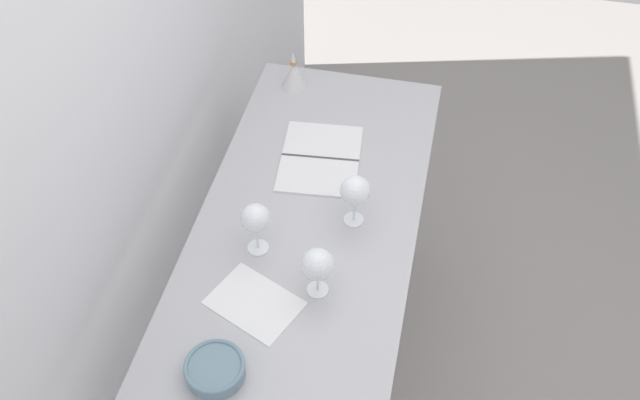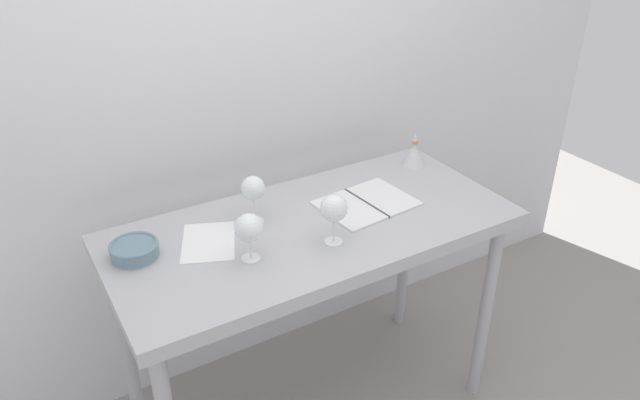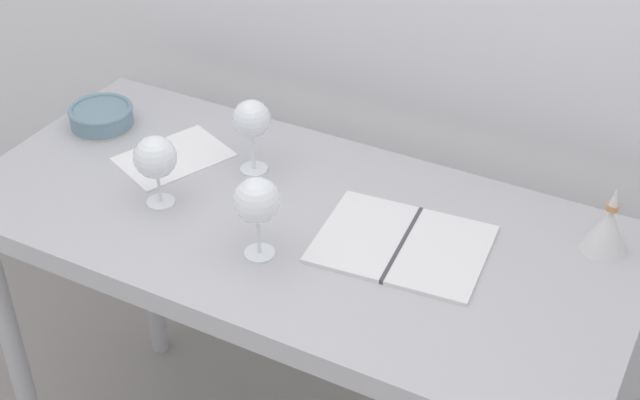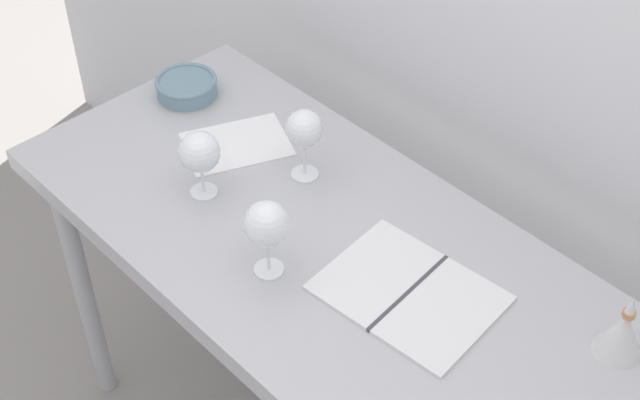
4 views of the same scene
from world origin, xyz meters
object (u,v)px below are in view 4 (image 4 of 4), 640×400
at_px(tasting_sheet_upper, 237,144).
at_px(tasting_bowl, 187,87).
at_px(wine_glass_far_left, 304,130).
at_px(wine_glass_near_center, 265,224).
at_px(decanter_funnel, 622,333).
at_px(wine_glass_near_left, 200,153).
at_px(open_notebook, 409,293).

distance_m(tasting_sheet_upper, tasting_bowl, 0.23).
xyz_separation_m(wine_glass_far_left, wine_glass_near_center, (0.16, -0.25, -0.00)).
height_order(wine_glass_near_center, decanter_funnel, wine_glass_near_center).
distance_m(wine_glass_near_left, tasting_bowl, 0.37).
relative_size(wine_glass_near_center, decanter_funnel, 1.20).
relative_size(wine_glass_far_left, open_notebook, 0.49).
height_order(wine_glass_far_left, decanter_funnel, wine_glass_far_left).
bearing_deg(tasting_sheet_upper, open_notebook, 18.18).
height_order(wine_glass_near_left, decanter_funnel, wine_glass_near_left).
xyz_separation_m(tasting_sheet_upper, decanter_funnel, (0.94, 0.12, 0.05)).
distance_m(tasting_sheet_upper, decanter_funnel, 0.95).
height_order(wine_glass_far_left, wine_glass_near_center, same).
bearing_deg(tasting_sheet_upper, decanter_funnel, 30.70).
bearing_deg(wine_glass_near_left, open_notebook, 11.57).
height_order(wine_glass_far_left, wine_glass_near_left, wine_glass_far_left).
height_order(wine_glass_far_left, open_notebook, wine_glass_far_left).
distance_m(wine_glass_far_left, wine_glass_near_left, 0.23).
bearing_deg(open_notebook, tasting_sheet_upper, 169.46).
distance_m(wine_glass_far_left, tasting_sheet_upper, 0.23).
bearing_deg(decanter_funnel, tasting_sheet_upper, -172.68).
bearing_deg(wine_glass_near_left, decanter_funnel, 17.90).
xyz_separation_m(open_notebook, decanter_funnel, (0.35, 0.17, 0.05)).
bearing_deg(tasting_sheet_upper, wine_glass_far_left, 36.11).
height_order(wine_glass_far_left, tasting_sheet_upper, wine_glass_far_left).
height_order(wine_glass_near_left, wine_glass_near_center, wine_glass_near_center).
distance_m(open_notebook, tasting_bowl, 0.82).
distance_m(wine_glass_far_left, wine_glass_near_center, 0.30).
xyz_separation_m(wine_glass_far_left, tasting_sheet_upper, (-0.19, -0.04, -0.12)).
bearing_deg(wine_glass_near_left, wine_glass_far_left, 61.59).
distance_m(wine_glass_near_center, tasting_bowl, 0.63).
height_order(tasting_sheet_upper, tasting_bowl, tasting_bowl).
height_order(wine_glass_near_left, tasting_bowl, wine_glass_near_left).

